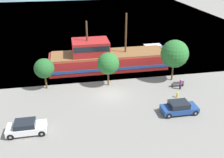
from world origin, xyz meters
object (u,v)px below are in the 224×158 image
(parked_car_curb_front, at_px, (179,108))
(parked_car_curb_mid, at_px, (26,127))
(fire_hydrant, at_px, (177,95))
(bench_promenade_east, at_px, (178,84))
(pirate_ship, at_px, (106,58))
(pedestrian_walking_near, at_px, (181,84))
(moored_boat_dockside, at_px, (155,49))

(parked_car_curb_front, relative_size, parked_car_curb_mid, 1.05)
(parked_car_curb_front, height_order, fire_hydrant, parked_car_curb_front)
(bench_promenade_east, bearing_deg, pirate_ship, 137.05)
(fire_hydrant, relative_size, bench_promenade_east, 0.46)
(parked_car_curb_front, distance_m, pedestrian_walking_near, 6.02)
(pedestrian_walking_near, bearing_deg, bench_promenade_east, 91.84)
(fire_hydrant, bearing_deg, pirate_ship, 124.35)
(pirate_ship, height_order, moored_boat_dockside, pirate_ship)
(pirate_ship, xyz_separation_m, pedestrian_walking_near, (8.81, -8.92, -0.95))
(parked_car_curb_mid, distance_m, bench_promenade_east, 20.57)
(pirate_ship, height_order, bench_promenade_east, pirate_ship)
(moored_boat_dockside, bearing_deg, fire_hydrant, -99.12)
(pedestrian_walking_near, bearing_deg, parked_car_curb_front, -115.64)
(pirate_ship, xyz_separation_m, bench_promenade_east, (8.78, -8.18, -1.27))
(parked_car_curb_mid, bearing_deg, bench_promenade_east, 19.49)
(parked_car_curb_mid, relative_size, bench_promenade_east, 2.39)
(pirate_ship, height_order, fire_hydrant, pirate_ship)
(moored_boat_dockside, xyz_separation_m, parked_car_curb_front, (-3.95, -19.94, 0.12))
(moored_boat_dockside, height_order, bench_promenade_east, moored_boat_dockside)
(parked_car_curb_front, distance_m, bench_promenade_east, 6.70)
(moored_boat_dockside, relative_size, bench_promenade_east, 4.71)
(pirate_ship, distance_m, parked_car_curb_front, 15.66)
(parked_car_curb_mid, relative_size, fire_hydrant, 5.16)
(moored_boat_dockside, distance_m, fire_hydrant, 16.77)
(parked_car_curb_front, bearing_deg, bench_promenade_east, 67.32)
(pirate_ship, distance_m, parked_car_curb_mid, 18.43)
(fire_hydrant, bearing_deg, pedestrian_walking_near, 57.35)
(bench_promenade_east, relative_size, pedestrian_walking_near, 1.09)
(moored_boat_dockside, distance_m, bench_promenade_east, 13.83)
(fire_hydrant, bearing_deg, parked_car_curb_front, -110.94)
(fire_hydrant, distance_m, pedestrian_walking_near, 2.45)
(pirate_ship, distance_m, moored_boat_dockside, 11.64)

